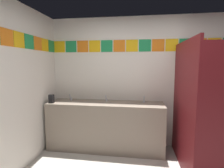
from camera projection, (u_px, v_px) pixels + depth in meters
wall_back at (144, 82)px, 3.43m from camera, size 3.67×0.09×2.51m
vanity_counter at (106, 125)px, 3.31m from camera, size 2.14×0.56×0.89m
faucet_left at (71, 98)px, 3.45m from camera, size 0.04×0.10×0.14m
faucet_center at (106, 99)px, 3.34m from camera, size 0.04×0.10×0.14m
faucet_right at (144, 100)px, 3.24m from camera, size 0.04×0.10×0.14m
soap_dispenser at (51, 99)px, 3.24m from camera, size 0.09×0.09×0.16m
stall_divider at (201, 110)px, 2.42m from camera, size 0.92×1.31×1.96m
toilet at (210, 144)px, 2.85m from camera, size 0.39×0.49×0.74m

